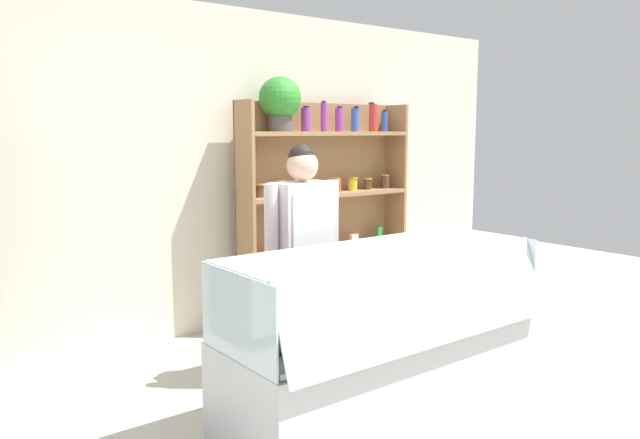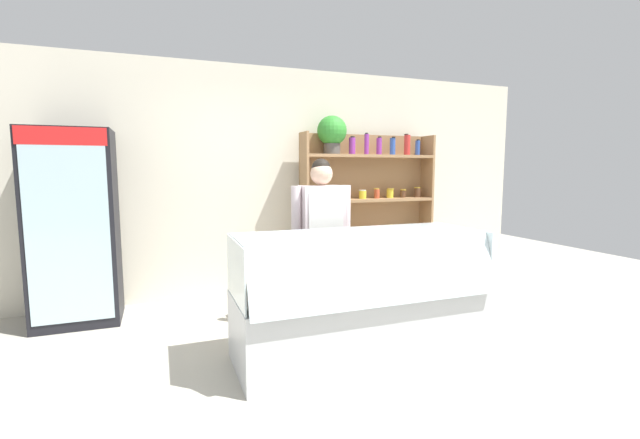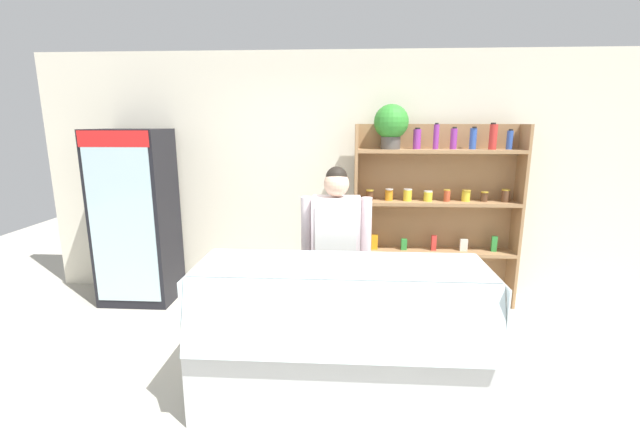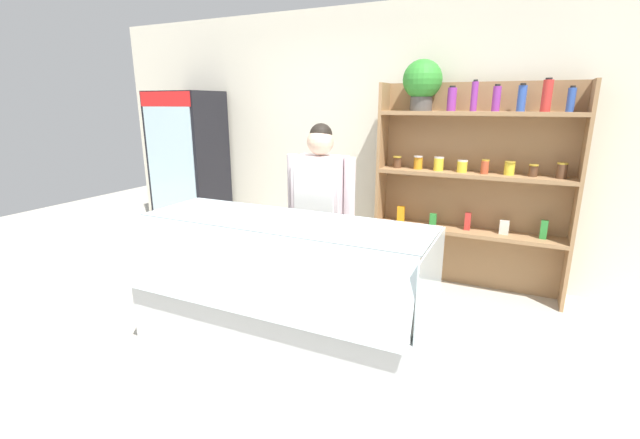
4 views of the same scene
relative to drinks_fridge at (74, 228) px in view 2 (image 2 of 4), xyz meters
name	(u,v)px [view 2 (image 2 of 4)]	position (x,y,z in m)	size (l,w,h in m)	color
ground_plane	(362,360)	(2.23, -1.76, -0.94)	(12.00, 12.00, 0.00)	#B7B2A3
back_wall	(284,182)	(2.23, 0.43, 0.41)	(6.80, 0.10, 2.70)	silver
drinks_fridge	(74,228)	(0.00, 0.00, 0.00)	(0.76, 0.61, 1.88)	black
shelving_unit	(360,189)	(3.12, 0.14, 0.31)	(1.73, 0.35, 2.13)	#9E754C
deli_display_case	(360,318)	(2.25, -1.67, -0.63)	(1.99, 0.81, 1.01)	silver
shop_clerk	(322,229)	(2.20, -0.94, 0.00)	(0.59, 0.25, 1.60)	#4C4233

